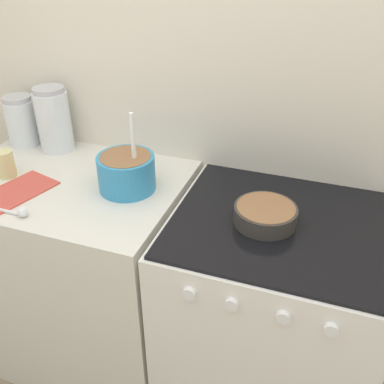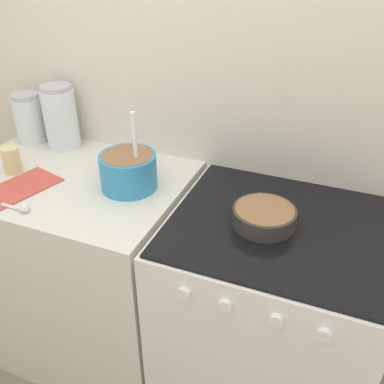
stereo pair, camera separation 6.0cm
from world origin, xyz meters
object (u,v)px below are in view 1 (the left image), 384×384
tin_can (5,164)px  storage_jar_left (22,124)px  storage_jar_middle (54,124)px  mixing_bowl (126,170)px  baking_pan (265,214)px  stove (267,319)px

tin_can → storage_jar_left: bearing=115.2°
storage_jar_left → storage_jar_middle: size_ratio=0.79×
mixing_bowl → storage_jar_left: bearing=161.5°
storage_jar_middle → tin_can: bearing=-98.7°
baking_pan → storage_jar_middle: 1.00m
baking_pan → storage_jar_middle: size_ratio=0.75×
stove → storage_jar_middle: storage_jar_middle is taller
mixing_bowl → storage_jar_left: mixing_bowl is taller
stove → storage_jar_left: 1.32m
stove → storage_jar_left: bearing=168.9°
mixing_bowl → baking_pan: 0.52m
mixing_bowl → baking_pan: size_ratio=1.46×
mixing_bowl → tin_can: (-0.48, -0.07, -0.02)m
baking_pan → mixing_bowl: bearing=174.8°
baking_pan → storage_jar_left: (-1.13, 0.25, 0.06)m
baking_pan → tin_can: (-1.00, -0.02, 0.02)m
stove → storage_jar_middle: 1.18m
baking_pan → tin_can: bearing=-178.7°
tin_can → stove: bearing=2.4°
storage_jar_left → storage_jar_middle: (0.17, 0.00, 0.02)m
stove → storage_jar_left: size_ratio=4.24×
mixing_bowl → baking_pan: mixing_bowl is taller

